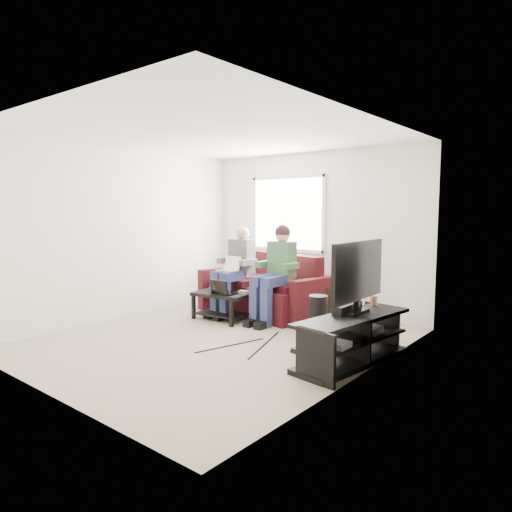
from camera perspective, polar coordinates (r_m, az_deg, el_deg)
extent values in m
plane|color=#C1AA96|center=(6.02, -4.69, -10.37)|extent=(4.50, 4.50, 0.00)
plane|color=white|center=(5.84, -4.91, 14.90)|extent=(4.50, 4.50, 0.00)
plane|color=white|center=(7.57, 7.10, 2.97)|extent=(4.50, 0.00, 4.50)
plane|color=white|center=(4.45, -25.29, 0.35)|extent=(4.50, 0.00, 4.50)
plane|color=white|center=(7.31, -16.19, 2.68)|extent=(0.00, 4.50, 4.50)
plane|color=white|center=(4.63, 13.34, 0.96)|extent=(0.00, 4.50, 4.50)
cube|color=white|center=(7.83, 3.97, 5.30)|extent=(1.40, 0.01, 1.20)
cube|color=silver|center=(7.82, 3.93, 5.30)|extent=(1.48, 0.04, 1.28)
cube|color=#3F0F12|center=(7.37, 1.41, -5.43)|extent=(1.86, 1.24, 0.47)
cube|color=#3F0F12|center=(7.61, 3.28, -1.44)|extent=(1.72, 0.55, 0.48)
cube|color=#3F0F12|center=(7.94, -3.92, -3.87)|extent=(0.36, 1.01, 0.67)
cube|color=#3F0F12|center=(6.83, 7.64, -5.53)|extent=(0.36, 1.01, 0.67)
cube|color=#3F0F12|center=(7.56, -1.16, -2.94)|extent=(0.93, 0.93, 0.10)
cube|color=#3F0F12|center=(7.06, 3.98, -3.59)|extent=(0.93, 0.93, 0.10)
cube|color=navy|center=(7.25, -4.07, -2.38)|extent=(0.16, 0.45, 0.14)
cube|color=navy|center=(7.12, -2.90, -2.53)|extent=(0.16, 0.45, 0.14)
cube|color=navy|center=(7.18, -5.07, -5.34)|extent=(0.13, 0.13, 0.57)
cube|color=navy|center=(7.04, -3.89, -5.56)|extent=(0.13, 0.13, 0.57)
cube|color=#5A5A5F|center=(7.39, -1.80, -0.02)|extent=(0.40, 0.22, 0.55)
sphere|color=#D79D86|center=(7.37, -1.71, 2.85)|extent=(0.22, 0.22, 0.22)
cube|color=navy|center=(6.73, 0.91, -3.01)|extent=(0.16, 0.45, 0.14)
cube|color=navy|center=(6.61, 2.27, -3.18)|extent=(0.16, 0.45, 0.14)
cube|color=navy|center=(6.66, -0.09, -6.22)|extent=(0.13, 0.13, 0.57)
cube|color=navy|center=(6.54, 1.28, -6.45)|extent=(0.13, 0.13, 0.57)
cube|color=#4E5151|center=(6.89, 3.24, -0.46)|extent=(0.40, 0.22, 0.55)
sphere|color=#D79D86|center=(6.88, 3.35, 2.62)|extent=(0.22, 0.22, 0.22)
sphere|color=black|center=(6.88, 3.35, 2.95)|extent=(0.23, 0.23, 0.23)
cube|color=black|center=(6.96, -4.24, -4.75)|extent=(0.91, 0.64, 0.05)
cube|color=black|center=(7.02, -4.22, -7.19)|extent=(0.82, 0.54, 0.02)
cube|color=black|center=(7.11, -7.81, -6.29)|extent=(0.05, 0.05, 0.37)
cube|color=black|center=(6.57, -3.09, -7.26)|extent=(0.05, 0.05, 0.37)
cube|color=black|center=(7.43, -5.23, -5.74)|extent=(0.05, 0.05, 0.37)
cube|color=black|center=(6.91, -0.53, -6.60)|extent=(0.05, 0.05, 0.37)
cube|color=silver|center=(7.22, -5.21, -4.00)|extent=(0.15, 0.11, 0.04)
cube|color=black|center=(7.14, -3.83, -4.10)|extent=(0.15, 0.10, 0.04)
cube|color=gray|center=(6.86, -1.55, -4.51)|extent=(0.15, 0.10, 0.04)
cube|color=black|center=(5.12, 12.01, -7.53)|extent=(0.69, 1.63, 0.04)
cube|color=black|center=(5.19, 11.95, -10.15)|extent=(0.64, 1.56, 0.03)
cube|color=black|center=(5.25, 11.90, -12.59)|extent=(0.69, 1.63, 0.06)
cube|color=black|center=(4.54, 7.41, -12.41)|extent=(0.47, 0.11, 0.53)
cube|color=black|center=(5.86, 15.43, -8.35)|extent=(0.47, 0.11, 0.53)
cube|color=black|center=(5.20, 12.53, -6.89)|extent=(0.12, 0.40, 0.04)
cube|color=black|center=(5.18, 12.55, -6.03)|extent=(0.06, 0.06, 0.12)
cube|color=black|center=(5.12, 12.65, -1.81)|extent=(0.05, 1.10, 0.65)
cube|color=#E03477|center=(5.13, 12.35, -1.78)|extent=(0.01, 1.01, 0.58)
cube|color=black|center=(5.25, 11.36, -6.41)|extent=(0.12, 0.50, 0.10)
cylinder|color=#956040|center=(5.68, 14.49, -5.43)|extent=(0.08, 0.08, 0.12)
cube|color=silver|center=(4.83, 9.76, -10.75)|extent=(0.30, 0.22, 0.06)
cube|color=gray|center=(5.43, 13.43, -8.84)|extent=(0.34, 0.26, 0.08)
cube|color=black|center=(5.13, 11.71, -9.74)|extent=(0.38, 0.30, 0.07)
cylinder|color=black|center=(6.08, 7.77, -7.51)|extent=(0.25, 0.25, 0.56)
cube|color=black|center=(5.61, 6.59, -11.47)|extent=(0.24, 0.49, 0.03)
cube|color=black|center=(7.06, 8.52, -5.77)|extent=(0.35, 0.35, 0.53)
cube|color=silver|center=(7.00, 8.56, -3.26)|extent=(0.22, 0.18, 0.10)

